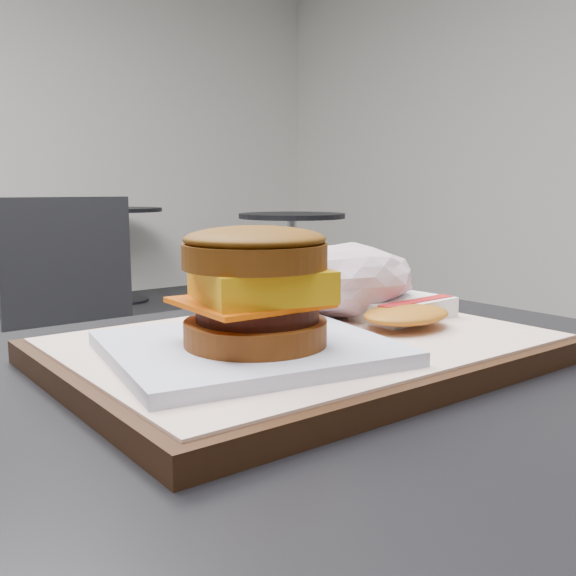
# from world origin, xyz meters

# --- Properties ---
(serving_tray) EXTENTS (0.38, 0.28, 0.02)m
(serving_tray) POSITION_xyz_m (0.06, 0.04, 0.78)
(serving_tray) COLOR black
(serving_tray) RESTS_ON customer_table
(breakfast_sandwich) EXTENTS (0.22, 0.20, 0.09)m
(breakfast_sandwich) POSITION_xyz_m (-0.00, 0.02, 0.83)
(breakfast_sandwich) COLOR white
(breakfast_sandwich) RESTS_ON serving_tray
(hash_brown) EXTENTS (0.12, 0.09, 0.02)m
(hash_brown) POSITION_xyz_m (0.17, 0.03, 0.80)
(hash_brown) COLOR white
(hash_brown) RESTS_ON serving_tray
(crumpled_wrapper) EXTENTS (0.15, 0.12, 0.07)m
(crumpled_wrapper) POSITION_xyz_m (0.15, 0.09, 0.82)
(crumpled_wrapper) COLOR silver
(crumpled_wrapper) RESTS_ON serving_tray
(neighbor_chair) EXTENTS (0.62, 0.45, 0.88)m
(neighbor_chair) POSITION_xyz_m (0.29, 1.65, 0.51)
(neighbor_chair) COLOR #A8A8AD
(neighbor_chair) RESTS_ON ground
(bg_table_near) EXTENTS (0.66, 0.66, 0.75)m
(bg_table_near) POSITION_xyz_m (2.20, 2.80, 0.56)
(bg_table_near) COLOR black
(bg_table_near) RESTS_ON ground
(bg_table_far) EXTENTS (0.66, 0.66, 0.75)m
(bg_table_far) POSITION_xyz_m (1.80, 4.50, 0.56)
(bg_table_far) COLOR black
(bg_table_far) RESTS_ON ground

